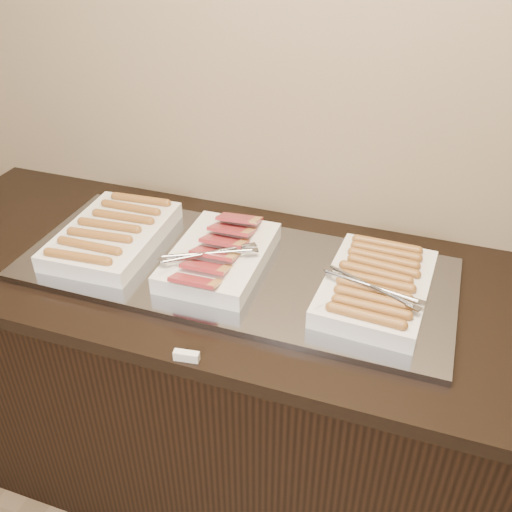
{
  "coord_description": "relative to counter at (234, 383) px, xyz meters",
  "views": [
    {
      "loc": [
        0.5,
        0.92,
        1.83
      ],
      "look_at": [
        0.08,
        2.13,
        0.97
      ],
      "focal_mm": 40.0,
      "sensor_mm": 36.0,
      "label": 1
    }
  ],
  "objects": [
    {
      "name": "dish_center",
      "position": [
        -0.03,
        -0.0,
        0.5
      ],
      "size": [
        0.27,
        0.4,
        0.09
      ],
      "rotation": [
        0.0,
        0.0,
        0.02
      ],
      "color": "white",
      "rests_on": "warming_tray"
    },
    {
      "name": "counter",
      "position": [
        0.0,
        0.0,
        0.0
      ],
      "size": [
        2.06,
        0.76,
        0.9
      ],
      "color": "black",
      "rests_on": "ground"
    },
    {
      "name": "label_holder",
      "position": [
        0.03,
        -0.36,
        0.46
      ],
      "size": [
        0.06,
        0.03,
        0.02
      ],
      "primitive_type": "cube",
      "rotation": [
        0.0,
        0.0,
        0.14
      ],
      "color": "white",
      "rests_on": "counter"
    },
    {
      "name": "dish_left",
      "position": [
        -0.37,
        0.0,
        0.5
      ],
      "size": [
        0.28,
        0.41,
        0.07
      ],
      "rotation": [
        0.0,
        0.0,
        0.04
      ],
      "color": "white",
      "rests_on": "warming_tray"
    },
    {
      "name": "warming_tray",
      "position": [
        0.01,
        0.0,
        0.46
      ],
      "size": [
        1.2,
        0.5,
        0.02
      ],
      "primitive_type": "cube",
      "color": "gray",
      "rests_on": "counter"
    },
    {
      "name": "dish_right",
      "position": [
        0.41,
        -0.0,
        0.5
      ],
      "size": [
        0.28,
        0.4,
        0.08
      ],
      "rotation": [
        0.0,
        0.0,
        -0.05
      ],
      "color": "white",
      "rests_on": "warming_tray"
    }
  ]
}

